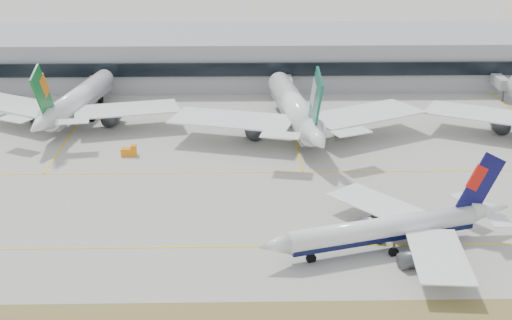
{
  "coord_description": "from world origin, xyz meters",
  "views": [
    {
      "loc": [
        6.25,
        -116.35,
        58.65
      ],
      "look_at": [
        9.13,
        18.0,
        7.5
      ],
      "focal_mm": 50.0,
      "sensor_mm": 36.0,
      "label": 1
    }
  ],
  "objects_px": {
    "taxiing_airliner": "(392,228)",
    "widebody_eva": "(77,102)",
    "widebody_cathay": "(296,110)",
    "terminal": "(222,56)"
  },
  "relations": [
    {
      "from": "widebody_eva",
      "to": "widebody_cathay",
      "type": "height_order",
      "value": "widebody_cathay"
    },
    {
      "from": "widebody_eva",
      "to": "taxiing_airliner",
      "type": "bearing_deg",
      "value": -128.09
    },
    {
      "from": "taxiing_airliner",
      "to": "widebody_eva",
      "type": "xyz_separation_m",
      "value": [
        -69.88,
        74.21,
        1.72
      ]
    },
    {
      "from": "taxiing_airliner",
      "to": "widebody_eva",
      "type": "height_order",
      "value": "widebody_eva"
    },
    {
      "from": "taxiing_airliner",
      "to": "widebody_cathay",
      "type": "height_order",
      "value": "widebody_cathay"
    },
    {
      "from": "taxiing_airliner",
      "to": "widebody_cathay",
      "type": "xyz_separation_m",
      "value": [
        -12.07,
        63.1,
        2.34
      ]
    },
    {
      "from": "widebody_eva",
      "to": "terminal",
      "type": "xyz_separation_m",
      "value": [
        37.77,
        46.9,
        1.89
      ]
    },
    {
      "from": "taxiing_airliner",
      "to": "terminal",
      "type": "height_order",
      "value": "taxiing_airliner"
    },
    {
      "from": "widebody_eva",
      "to": "terminal",
      "type": "distance_m",
      "value": 60.25
    },
    {
      "from": "widebody_eva",
      "to": "widebody_cathay",
      "type": "xyz_separation_m",
      "value": [
        57.81,
        -11.11,
        0.62
      ]
    }
  ]
}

